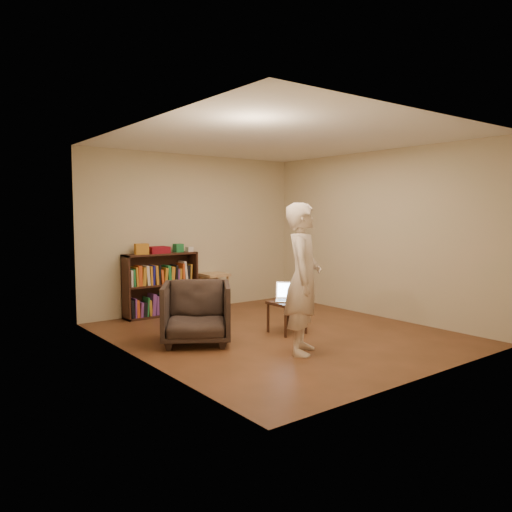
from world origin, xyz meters
TOP-DOWN VIEW (x-y plane):
  - floor at (0.00, 0.00)m, footprint 4.50×4.50m
  - ceiling at (0.00, 0.00)m, footprint 4.50×4.50m
  - wall_back at (0.00, 2.25)m, footprint 4.00×0.00m
  - wall_left at (-2.00, 0.00)m, footprint 0.00×4.50m
  - wall_right at (2.00, 0.00)m, footprint 0.00×4.50m
  - bookshelf at (-0.72, 2.09)m, footprint 1.20×0.30m
  - box_yellow at (-1.05, 2.06)m, footprint 0.22×0.18m
  - red_cloth at (-0.76, 2.06)m, footprint 0.33×0.24m
  - box_green at (-0.39, 2.09)m, footprint 0.14×0.14m
  - box_white at (-0.20, 2.07)m, footprint 0.10×0.10m
  - stool at (0.25, 2.03)m, footprint 0.42×0.42m
  - armchair at (-1.13, 0.27)m, footprint 1.16×1.17m
  - side_table at (0.12, -0.02)m, footprint 0.42×0.42m
  - laptop at (0.19, 0.04)m, footprint 0.49×0.49m
  - person at (-0.37, -0.86)m, footprint 0.76×0.74m

SIDE VIEW (x-z plane):
  - floor at x=0.00m, z-range 0.00..0.00m
  - side_table at x=0.12m, z-range 0.14..0.58m
  - armchair at x=-1.13m, z-range 0.00..0.78m
  - bookshelf at x=-0.72m, z-range -0.06..0.94m
  - laptop at x=0.19m, z-range 0.37..0.61m
  - stool at x=0.25m, z-range 0.19..0.80m
  - person at x=-0.37m, z-range 0.00..1.75m
  - box_white at x=-0.20m, z-range 1.00..1.08m
  - red_cloth at x=-0.76m, z-range 1.00..1.11m
  - box_green at x=-0.39m, z-range 1.00..1.13m
  - box_yellow at x=-1.05m, z-range 1.00..1.16m
  - wall_back at x=0.00m, z-range -0.70..3.30m
  - wall_left at x=-2.00m, z-range -0.95..3.55m
  - wall_right at x=2.00m, z-range -0.95..3.55m
  - ceiling at x=0.00m, z-range 2.60..2.60m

